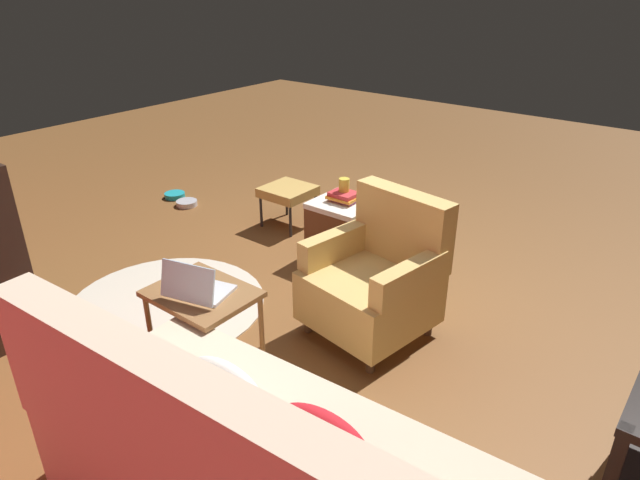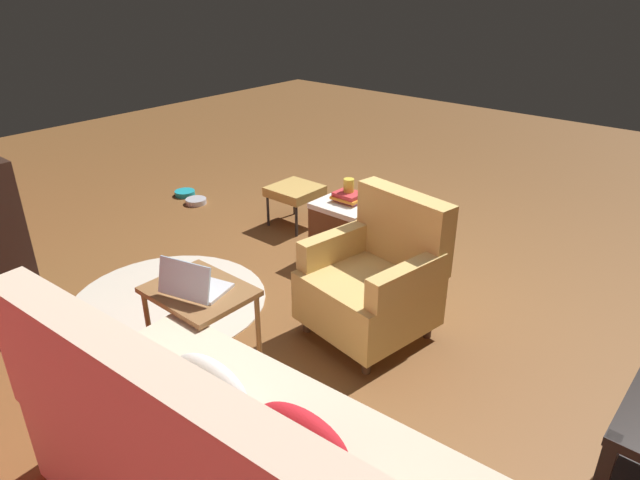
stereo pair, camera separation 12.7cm
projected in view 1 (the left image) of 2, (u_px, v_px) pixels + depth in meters
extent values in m
plane|color=brown|center=(345.00, 279.00, 4.09)|extent=(12.00, 12.00, 0.00)
cube|color=beige|center=(195.00, 448.00, 1.71)|extent=(1.91, 0.27, 0.56)
ellipsoid|color=red|center=(320.00, 442.00, 1.91)|extent=(0.41, 0.18, 0.28)
ellipsoid|color=white|center=(224.00, 392.00, 2.14)|extent=(0.41, 0.17, 0.28)
cube|color=tan|center=(369.00, 297.00, 3.38)|extent=(0.76, 0.76, 0.32)
cube|color=tan|center=(403.00, 226.00, 3.38)|extent=(0.67, 0.24, 0.45)
cube|color=tan|center=(336.00, 245.00, 3.46)|extent=(0.19, 0.57, 0.18)
cube|color=tan|center=(410.00, 279.00, 3.07)|extent=(0.19, 0.57, 0.18)
cylinder|color=#3F2819|center=(308.00, 324.00, 3.48)|extent=(0.05, 0.05, 0.10)
cylinder|color=#3F2819|center=(370.00, 364.00, 3.13)|extent=(0.05, 0.05, 0.10)
cylinder|color=#3F2819|center=(366.00, 295.00, 3.80)|extent=(0.05, 0.05, 0.10)
cylinder|color=#3F2819|center=(428.00, 327.00, 3.45)|extent=(0.05, 0.05, 0.10)
cube|color=olive|center=(202.00, 294.00, 3.02)|extent=(0.56, 0.44, 0.03)
cylinder|color=olive|center=(262.00, 331.00, 3.11)|extent=(0.03, 0.03, 0.45)
cylinder|color=olive|center=(202.00, 302.00, 3.39)|extent=(0.03, 0.03, 0.45)
cylinder|color=olive|center=(210.00, 365.00, 2.85)|extent=(0.03, 0.03, 0.45)
cylinder|color=olive|center=(150.00, 330.00, 3.12)|extent=(0.03, 0.03, 0.45)
cube|color=silver|center=(201.00, 290.00, 3.00)|extent=(0.37, 0.29, 0.02)
cube|color=silver|center=(187.00, 283.00, 2.87)|extent=(0.33, 0.14, 0.20)
cube|color=brown|center=(344.00, 233.00, 4.30)|extent=(0.44, 0.44, 0.44)
cube|color=silver|center=(345.00, 204.00, 4.20)|extent=(0.45, 0.45, 0.04)
cube|color=#994C8C|center=(344.00, 199.00, 4.20)|extent=(0.20, 0.15, 0.02)
cube|color=orange|center=(344.00, 197.00, 4.18)|extent=(0.22, 0.20, 0.02)
cube|color=red|center=(344.00, 194.00, 4.17)|extent=(0.20, 0.16, 0.03)
cylinder|color=yellow|center=(344.00, 185.00, 4.16)|extent=(0.08, 0.08, 0.10)
cube|color=#262628|center=(340.00, 194.00, 4.30)|extent=(0.10, 0.17, 0.02)
cube|color=tan|center=(288.00, 191.00, 4.83)|extent=(0.40, 0.40, 0.08)
cylinder|color=#262628|center=(316.00, 209.00, 4.93)|extent=(0.02, 0.02, 0.28)
cylinder|color=#262628|center=(287.00, 201.00, 5.12)|extent=(0.02, 0.02, 0.28)
cylinder|color=#262628|center=(290.00, 221.00, 4.69)|extent=(0.02, 0.02, 0.28)
cylinder|color=#262628|center=(261.00, 212.00, 4.88)|extent=(0.02, 0.02, 0.28)
cylinder|color=beige|center=(167.00, 304.00, 3.78)|extent=(1.32, 1.32, 0.01)
cylinder|color=silver|center=(187.00, 203.00, 5.37)|extent=(0.20, 0.20, 0.05)
cylinder|color=teal|center=(175.00, 195.00, 5.56)|extent=(0.20, 0.20, 0.05)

